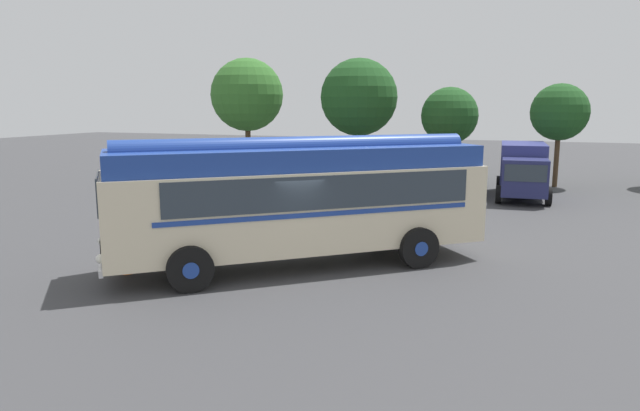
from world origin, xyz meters
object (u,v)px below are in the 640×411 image
Objects in this scene: car_mid_left at (405,175)px; box_van at (523,168)px; car_mid_right at (461,177)px; traffic_cone at (127,263)px; car_near_left at (348,172)px; vintage_bus at (300,196)px.

box_van reaches higher than car_mid_left.
car_mid_right is at bearing 3.33° from car_mid_left.
box_van is at bearing 5.02° from car_mid_right.
car_near_left is at bearing 87.84° from traffic_cone.
vintage_bus is 14.49m from car_mid_right.
box_van is at bearing 61.21° from traffic_cone.
car_mid_left and car_mid_right have the same top height.
traffic_cone is (-0.62, -16.54, -0.57)m from car_near_left.
vintage_bus is at bearing -89.19° from car_mid_left.
traffic_cone is at bearing -102.74° from car_mid_left.
car_near_left and car_mid_left have the same top height.
vintage_bus reaches higher than car_mid_left.
car_mid_right is (5.80, -0.03, 0.00)m from car_near_left.
car_mid_right reaches higher than traffic_cone.
car_near_left is at bearing 176.43° from car_mid_left.
car_mid_left is at bearing 90.81° from vintage_bus.
car_near_left reaches higher than traffic_cone.
car_near_left is 5.80m from car_mid_right.
car_near_left is (-3.27, 14.26, -1.05)m from vintage_bus.
traffic_cone is (-6.43, -16.51, -0.57)m from car_mid_right.
traffic_cone is at bearing -118.79° from box_van.
box_van is (5.31, 14.47, -0.53)m from vintage_bus.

